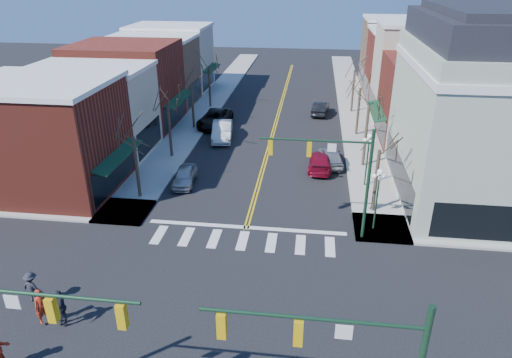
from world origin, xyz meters
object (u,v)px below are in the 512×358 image
(car_left_far, at_px, (215,118))
(car_right_far, at_px, (320,108))
(car_left_near, at_px, (185,176))
(car_right_mid, at_px, (330,156))
(pedestrian_dark_b, at_px, (32,287))
(victorian_corner, at_px, (498,109))
(pedestrian_red_a, at_px, (42,306))
(lamppost_midblock, at_px, (368,151))
(car_left_mid, at_px, (222,131))
(car_right_near, at_px, (321,161))
(lamppost_corner, at_px, (378,189))
(pedestrian_dark_a, at_px, (61,307))

(car_left_far, height_order, car_right_far, car_left_far)
(car_left_near, relative_size, car_left_far, 0.66)
(car_right_mid, xyz_separation_m, pedestrian_dark_b, (-15.16, -19.94, 0.23))
(victorian_corner, xyz_separation_m, car_left_near, (-22.25, -0.77, -5.99))
(pedestrian_red_a, bearing_deg, lamppost_midblock, -6.48)
(car_right_mid, bearing_deg, car_right_far, -93.98)
(victorian_corner, distance_m, car_left_mid, 24.09)
(car_right_near, height_order, car_right_mid, car_right_mid)
(lamppost_corner, distance_m, car_left_far, 24.53)
(victorian_corner, xyz_separation_m, lamppost_midblock, (-8.30, 0.50, -3.70))
(car_right_far, xyz_separation_m, pedestrian_dark_b, (-14.35, -34.59, 0.26))
(car_right_mid, bearing_deg, lamppost_corner, 96.55)
(lamppost_corner, xyz_separation_m, car_right_far, (-3.40, 25.23, -2.23))
(victorian_corner, relative_size, car_left_mid, 2.74)
(car_right_far, bearing_deg, pedestrian_dark_b, 75.36)
(car_left_far, height_order, pedestrian_dark_a, pedestrian_dark_a)
(lamppost_midblock, xyz_separation_m, car_right_far, (-3.40, 18.73, -2.23))
(lamppost_corner, relative_size, lamppost_midblock, 1.00)
(car_left_near, relative_size, pedestrian_red_a, 2.17)
(car_left_far, bearing_deg, car_right_near, -37.53)
(car_left_far, relative_size, car_right_near, 1.24)
(victorian_corner, distance_m, car_right_far, 23.28)
(car_left_mid, bearing_deg, pedestrian_dark_b, -108.62)
(car_left_near, bearing_deg, lamppost_midblock, 0.16)
(car_right_far, bearing_deg, car_left_mid, 52.85)
(lamppost_corner, relative_size, car_left_far, 0.72)
(car_right_far, height_order, pedestrian_red_a, pedestrian_red_a)
(lamppost_corner, xyz_separation_m, pedestrian_dark_b, (-17.75, -9.36, -1.96))
(car_left_near, distance_m, pedestrian_dark_b, 15.08)
(car_left_near, bearing_deg, lamppost_corner, -25.59)
(lamppost_midblock, xyz_separation_m, car_right_near, (-3.40, 3.01, -2.26))
(lamppost_midblock, relative_size, pedestrian_dark_a, 2.35)
(car_left_mid, relative_size, pedestrian_dark_a, 2.82)
(car_right_mid, relative_size, pedestrian_dark_a, 2.43)
(car_left_mid, relative_size, pedestrian_red_a, 2.86)
(lamppost_midblock, bearing_deg, car_left_mid, 144.88)
(pedestrian_dark_a, bearing_deg, car_left_near, 147.81)
(lamppost_midblock, xyz_separation_m, car_right_mid, (-2.58, 4.08, -2.20))
(lamppost_corner, height_order, car_left_mid, lamppost_corner)
(car_right_near, bearing_deg, car_left_mid, -30.04)
(car_right_far, height_order, pedestrian_dark_a, pedestrian_dark_a)
(lamppost_midblock, bearing_deg, car_right_near, 138.45)
(victorian_corner, xyz_separation_m, car_right_near, (-11.70, 3.51, -5.96))
(car_right_far, bearing_deg, car_right_mid, 101.08)
(victorian_corner, relative_size, lamppost_midblock, 3.29)
(lamppost_corner, relative_size, pedestrian_dark_a, 2.35)
(car_left_near, distance_m, pedestrian_dark_a, 15.93)
(pedestrian_dark_a, bearing_deg, pedestrian_red_a, -112.00)
(car_left_near, distance_m, pedestrian_red_a, 16.12)
(lamppost_corner, distance_m, car_right_near, 10.35)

